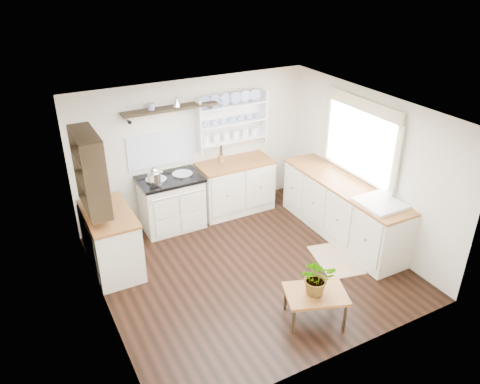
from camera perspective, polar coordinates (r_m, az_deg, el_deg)
name	(u,v)px	position (r m, az deg, el deg)	size (l,w,h in m)	color
floor	(250,267)	(6.79, 1.17, -9.11)	(4.00, 3.80, 0.01)	black
wall_back	(194,148)	(7.74, -5.62, 5.31)	(4.00, 0.02, 2.30)	beige
wall_right	(367,167)	(7.27, 15.20, 2.98)	(0.02, 3.80, 2.30)	beige
wall_left	(98,234)	(5.60, -16.97, -4.92)	(0.02, 3.80, 2.30)	beige
ceiling	(251,112)	(5.73, 1.39, 9.75)	(4.00, 3.80, 0.01)	white
window	(361,138)	(7.19, 14.50, 6.36)	(0.08, 1.55, 1.22)	white
aga_cooker	(172,202)	(7.57, -8.35, -1.23)	(0.99, 0.69, 0.91)	beige
back_cabinets	(235,186)	(8.00, -0.60, 0.79)	(1.27, 0.63, 0.90)	beige
right_cabinets	(342,209)	(7.45, 12.34, -2.00)	(0.62, 2.43, 0.90)	beige
belfast_sink	(379,211)	(6.82, 16.57, -2.19)	(0.55, 0.60, 0.45)	white
left_cabinets	(111,240)	(6.76, -15.40, -5.66)	(0.62, 1.13, 0.90)	beige
plate_rack	(230,119)	(7.82, -1.21, 8.84)	(1.20, 0.22, 0.90)	white
high_shelf	(171,109)	(7.24, -8.46, 9.98)	(1.50, 0.29, 0.16)	black
left_shelving	(90,171)	(6.24, -17.85, 2.51)	(0.28, 0.80, 1.05)	black
kettle	(154,175)	(7.13, -10.43, 2.10)	(0.19, 0.19, 0.23)	silver
utensil_crock	(221,159)	(7.76, -2.34, 4.06)	(0.11, 0.11, 0.12)	brown
center_table	(316,296)	(5.81, 9.19, -12.36)	(0.86, 0.73, 0.39)	brown
potted_plant	(317,277)	(5.65, 9.40, -10.21)	(0.41, 0.36, 0.46)	#3F7233
floor_rug	(336,260)	(7.05, 11.58, -8.11)	(0.55, 0.85, 0.02)	#846B4D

